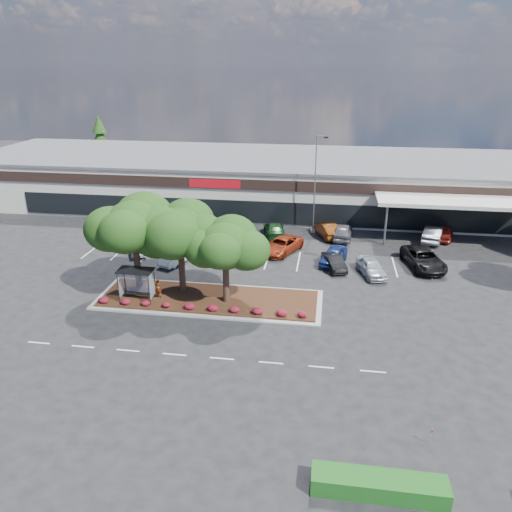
# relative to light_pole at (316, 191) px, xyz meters

# --- Properties ---
(ground) EXTENTS (160.00, 160.00, 0.00)m
(ground) POSITION_rel_light_pole_xyz_m (-5.56, -22.39, -4.78)
(ground) COLOR black
(ground) RESTS_ON ground
(retail_store) EXTENTS (80.40, 25.20, 6.25)m
(retail_store) POSITION_rel_light_pole_xyz_m (-5.50, 11.52, -1.62)
(retail_store) COLOR beige
(retail_store) RESTS_ON ground
(landscape_island) EXTENTS (18.00, 6.00, 0.26)m
(landscape_island) POSITION_rel_light_pole_xyz_m (-7.56, -18.39, -4.65)
(landscape_island) COLOR #969692
(landscape_island) RESTS_ON ground
(lane_markings) EXTENTS (33.12, 20.06, 0.01)m
(lane_markings) POSITION_rel_light_pole_xyz_m (-5.70, -11.96, -4.77)
(lane_markings) COLOR silver
(lane_markings) RESTS_ON ground
(shrub_row) EXTENTS (17.00, 0.80, 0.50)m
(shrub_row) POSITION_rel_light_pole_xyz_m (-7.56, -20.49, -4.27)
(shrub_row) COLOR maroon
(shrub_row) RESTS_ON landscape_island
(bus_shelter) EXTENTS (2.75, 1.55, 2.59)m
(bus_shelter) POSITION_rel_light_pole_xyz_m (-13.06, -19.44, -2.47)
(bus_shelter) COLOR black
(bus_shelter) RESTS_ON landscape_island
(island_tree_west) EXTENTS (7.20, 7.20, 7.89)m
(island_tree_west) POSITION_rel_light_pole_xyz_m (-13.56, -17.89, -0.57)
(island_tree_west) COLOR #1B3B0E
(island_tree_west) RESTS_ON landscape_island
(island_tree_mid) EXTENTS (6.60, 6.60, 7.32)m
(island_tree_mid) POSITION_rel_light_pole_xyz_m (-10.06, -17.19, -0.86)
(island_tree_mid) COLOR #1B3B0E
(island_tree_mid) RESTS_ON landscape_island
(island_tree_east) EXTENTS (5.80, 5.80, 6.50)m
(island_tree_east) POSITION_rel_light_pole_xyz_m (-6.06, -18.69, -1.26)
(island_tree_east) COLOR #1B3B0E
(island_tree_east) RESTS_ON landscape_island
(hedge_south_east) EXTENTS (6.00, 1.30, 0.90)m
(hedge_south_east) POSITION_rel_light_pole_xyz_m (4.44, -35.89, -4.33)
(hedge_south_east) COLOR #184D12
(hedge_south_east) RESTS_ON ground
(conifer_north_west) EXTENTS (4.40, 4.40, 10.00)m
(conifer_north_west) POSITION_rel_light_pole_xyz_m (-35.56, 23.61, 0.22)
(conifer_north_west) COLOR #1B3B0E
(conifer_north_west) RESTS_ON ground
(person_waiting) EXTENTS (0.65, 0.52, 1.56)m
(person_waiting) POSITION_rel_light_pole_xyz_m (-11.54, -18.90, -3.74)
(person_waiting) COLOR #594C47
(person_waiting) RESTS_ON landscape_island
(light_pole) EXTENTS (1.43, 0.50, 10.72)m
(light_pole) POSITION_rel_light_pole_xyz_m (0.00, 0.00, 0.00)
(light_pole) COLOR #969692
(light_pole) RESTS_ON ground
(survey_stake) EXTENTS (0.08, 0.14, 0.97)m
(survey_stake) POSITION_rel_light_pole_xyz_m (7.24, -32.39, -4.15)
(survey_stake) COLOR tan
(survey_stake) RESTS_ON ground
(car_0) EXTENTS (2.79, 4.28, 1.33)m
(car_0) POSITION_rel_light_pole_xyz_m (-17.05, -8.99, -4.11)
(car_0) COLOR #B4B6C0
(car_0) RESTS_ON ground
(car_1) EXTENTS (2.90, 4.38, 1.36)m
(car_1) POSITION_rel_light_pole_xyz_m (-12.47, -11.05, -4.09)
(car_1) COLOR silver
(car_1) RESTS_ON ground
(car_2) EXTENTS (3.04, 4.64, 1.45)m
(car_2) POSITION_rel_light_pole_xyz_m (-10.76, -6.85, -4.05)
(car_2) COLOR #505158
(car_2) RESTS_ON ground
(car_3) EXTENTS (2.97, 5.21, 1.62)m
(car_3) POSITION_rel_light_pole_xyz_m (-10.74, -7.87, -3.96)
(car_3) COLOR brown
(car_3) RESTS_ON ground
(car_4) EXTENTS (4.56, 5.99, 1.51)m
(car_4) POSITION_rel_light_pole_xyz_m (-2.93, -6.80, -4.02)
(car_4) COLOR #982F15
(car_4) RESTS_ON ground
(car_5) EXTENTS (3.02, 4.92, 1.56)m
(car_5) POSITION_rel_light_pole_xyz_m (2.23, -8.92, -3.99)
(car_5) COLOR navy
(car_5) RESTS_ON ground
(car_6) EXTENTS (2.58, 4.25, 1.32)m
(car_6) POSITION_rel_light_pole_xyz_m (2.30, -10.19, -4.12)
(car_6) COLOR black
(car_6) RESTS_ON ground
(car_7) EXTENTS (2.95, 4.70, 1.49)m
(car_7) POSITION_rel_light_pole_xyz_m (5.60, -11.17, -4.03)
(car_7) COLOR #A9B0B5
(car_7) RESTS_ON ground
(car_8) EXTENTS (3.97, 6.54, 1.70)m
(car_8) POSITION_rel_light_pole_xyz_m (10.49, -8.62, -3.93)
(car_8) COLOR black
(car_8) RESTS_ON ground
(car_9) EXTENTS (2.02, 4.22, 1.39)m
(car_9) POSITION_rel_light_pole_xyz_m (-15.90, -4.32, -4.08)
(car_9) COLOR #154423
(car_9) RESTS_ON ground
(car_10) EXTENTS (2.30, 5.23, 1.49)m
(car_10) POSITION_rel_light_pole_xyz_m (-11.00, -2.76, -4.03)
(car_10) COLOR black
(car_10) RESTS_ON ground
(car_11) EXTENTS (1.95, 4.48, 1.50)m
(car_11) POSITION_rel_light_pole_xyz_m (-12.43, -2.26, -4.03)
(car_11) COLOR #59585F
(car_11) RESTS_ON ground
(car_12) EXTENTS (2.92, 4.86, 1.51)m
(car_12) POSITION_rel_light_pole_xyz_m (-8.62, -3.90, -4.02)
(car_12) COLOR #134319
(car_12) RESTS_ON ground
(car_13) EXTENTS (3.13, 5.54, 1.52)m
(car_13) POSITION_rel_light_pole_xyz_m (-4.19, -2.05, -4.02)
(car_13) COLOR #18431C
(car_13) RESTS_ON ground
(car_14) EXTENTS (3.38, 5.03, 1.57)m
(car_14) POSITION_rel_light_pole_xyz_m (1.46, -1.23, -3.99)
(car_14) COLOR #6E2F0B
(car_14) RESTS_ON ground
(car_15) EXTENTS (2.38, 5.07, 1.68)m
(car_15) POSITION_rel_light_pole_xyz_m (3.15, -1.66, -3.94)
(car_15) COLOR #5B5961
(car_15) RESTS_ON ground
(car_16) EXTENTS (2.87, 4.67, 1.48)m
(car_16) POSITION_rel_light_pole_xyz_m (13.91, -0.28, -4.03)
(car_16) COLOR maroon
(car_16) RESTS_ON ground
(car_17) EXTENTS (3.22, 5.35, 1.67)m
(car_17) POSITION_rel_light_pole_xyz_m (12.70, -1.00, -3.94)
(car_17) COLOR #56575D
(car_17) RESTS_ON ground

